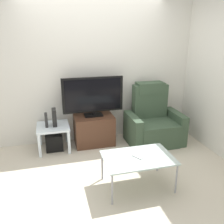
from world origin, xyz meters
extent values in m
plane|color=beige|center=(0.00, 0.00, 0.00)|extent=(6.40, 6.40, 0.00)
cube|color=silver|center=(0.00, 1.13, 1.30)|extent=(6.40, 0.06, 2.60)
cube|color=#4C2D1E|center=(-0.08, 0.84, 0.27)|extent=(0.70, 0.47, 0.53)
cube|color=black|center=(-0.08, 0.61, 0.37)|extent=(0.64, 0.02, 0.02)
cube|color=black|center=(-0.08, 0.66, 0.41)|extent=(0.34, 0.11, 0.04)
cube|color=black|center=(-0.08, 0.86, 0.55)|extent=(0.32, 0.20, 0.03)
cube|color=black|center=(-0.08, 0.86, 0.59)|extent=(0.06, 0.04, 0.05)
cube|color=black|center=(-0.08, 0.86, 0.92)|extent=(1.07, 0.05, 0.62)
cube|color=black|center=(-0.08, 0.83, 0.92)|extent=(0.98, 0.01, 0.56)
cube|color=#384C38|center=(1.00, 0.59, 0.21)|extent=(0.70, 0.72, 0.42)
cube|color=#384C38|center=(1.00, 0.86, 0.73)|extent=(0.64, 0.20, 0.62)
cube|color=#384C38|center=(1.00, 0.88, 0.98)|extent=(0.50, 0.26, 0.20)
cube|color=#384C38|center=(0.58, 0.59, 0.28)|extent=(0.14, 0.68, 0.56)
cube|color=#384C38|center=(1.42, 0.59, 0.28)|extent=(0.14, 0.68, 0.56)
cube|color=silver|center=(-0.79, 0.79, 0.42)|extent=(0.54, 0.54, 0.04)
cube|color=silver|center=(-1.03, 0.56, 0.20)|extent=(0.04, 0.04, 0.41)
cube|color=silver|center=(-0.56, 0.56, 0.20)|extent=(0.04, 0.04, 0.41)
cube|color=silver|center=(-1.03, 1.03, 0.20)|extent=(0.04, 0.04, 0.41)
cube|color=silver|center=(-0.56, 1.03, 0.20)|extent=(0.04, 0.04, 0.41)
cube|color=black|center=(-0.79, 0.79, 0.14)|extent=(0.29, 0.29, 0.29)
cube|color=#262626|center=(-0.89, 0.77, 0.56)|extent=(0.05, 0.11, 0.24)
cube|color=black|center=(-0.76, 0.80, 0.59)|extent=(0.07, 0.20, 0.29)
cube|color=#B2C6C1|center=(0.24, -0.59, 0.43)|extent=(0.90, 0.60, 0.02)
cylinder|color=gray|center=(-0.18, -0.86, 0.21)|extent=(0.02, 0.02, 0.42)
cylinder|color=gray|center=(0.66, -0.86, 0.21)|extent=(0.02, 0.02, 0.42)
cylinder|color=gray|center=(-0.18, -0.32, 0.21)|extent=(0.02, 0.02, 0.42)
cylinder|color=gray|center=(0.66, -0.32, 0.21)|extent=(0.02, 0.02, 0.42)
cube|color=#B7B7BC|center=(0.23, -0.58, 0.44)|extent=(0.14, 0.16, 0.01)
camera|label=1|loc=(-0.81, -3.19, 2.00)|focal=39.00mm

